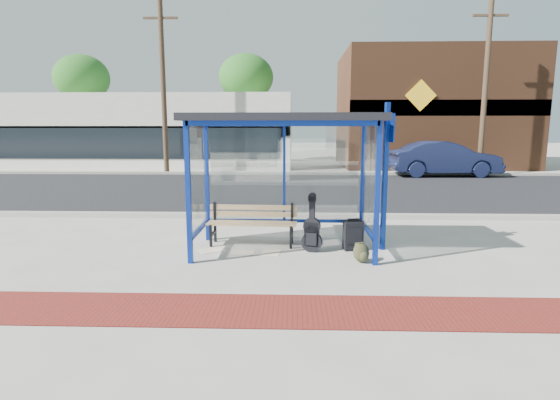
{
  "coord_description": "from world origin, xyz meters",
  "views": [
    {
      "loc": [
        0.18,
        -7.59,
        2.18
      ],
      "look_at": [
        -0.06,
        0.2,
        0.9
      ],
      "focal_mm": 28.0,
      "sensor_mm": 36.0,
      "label": 1
    }
  ],
  "objects_px": {
    "bench": "(252,221)",
    "fire_hydrant": "(494,166)",
    "backpack": "(362,253)",
    "suitcase": "(353,235)",
    "guitar_bag": "(312,232)",
    "parked_car": "(444,159)"
  },
  "relations": [
    {
      "from": "guitar_bag",
      "to": "suitcase",
      "type": "height_order",
      "value": "guitar_bag"
    },
    {
      "from": "backpack",
      "to": "fire_hydrant",
      "type": "height_order",
      "value": "fire_hydrant"
    },
    {
      "from": "bench",
      "to": "backpack",
      "type": "height_order",
      "value": "bench"
    },
    {
      "from": "bench",
      "to": "guitar_bag",
      "type": "relative_size",
      "value": 1.69
    },
    {
      "from": "bench",
      "to": "backpack",
      "type": "relative_size",
      "value": 5.14
    },
    {
      "from": "parked_car",
      "to": "bench",
      "type": "bearing_deg",
      "value": 146.0
    },
    {
      "from": "bench",
      "to": "fire_hydrant",
      "type": "distance_m",
      "value": 17.04
    },
    {
      "from": "suitcase",
      "to": "parked_car",
      "type": "height_order",
      "value": "parked_car"
    },
    {
      "from": "backpack",
      "to": "fire_hydrant",
      "type": "distance_m",
      "value": 16.86
    },
    {
      "from": "bench",
      "to": "parked_car",
      "type": "xyz_separation_m",
      "value": [
        7.67,
        12.21,
        0.35
      ]
    },
    {
      "from": "backpack",
      "to": "parked_car",
      "type": "relative_size",
      "value": 0.07
    },
    {
      "from": "suitcase",
      "to": "backpack",
      "type": "bearing_deg",
      "value": -95.25
    },
    {
      "from": "guitar_bag",
      "to": "backpack",
      "type": "xyz_separation_m",
      "value": [
        0.8,
        -0.6,
        -0.21
      ]
    },
    {
      "from": "bench",
      "to": "suitcase",
      "type": "xyz_separation_m",
      "value": [
        1.86,
        -0.34,
        -0.18
      ]
    },
    {
      "from": "bench",
      "to": "suitcase",
      "type": "bearing_deg",
      "value": -7.32
    },
    {
      "from": "bench",
      "to": "backpack",
      "type": "distance_m",
      "value": 2.21
    },
    {
      "from": "bench",
      "to": "fire_hydrant",
      "type": "relative_size",
      "value": 2.44
    },
    {
      "from": "guitar_bag",
      "to": "fire_hydrant",
      "type": "relative_size",
      "value": 1.44
    },
    {
      "from": "fire_hydrant",
      "to": "parked_car",
      "type": "bearing_deg",
      "value": -156.45
    },
    {
      "from": "suitcase",
      "to": "bench",
      "type": "bearing_deg",
      "value": 160.97
    },
    {
      "from": "guitar_bag",
      "to": "parked_car",
      "type": "height_order",
      "value": "parked_car"
    },
    {
      "from": "fire_hydrant",
      "to": "suitcase",
      "type": "bearing_deg",
      "value": -122.06
    }
  ]
}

